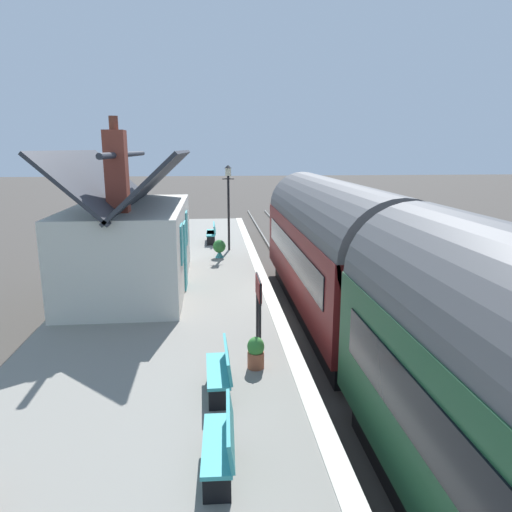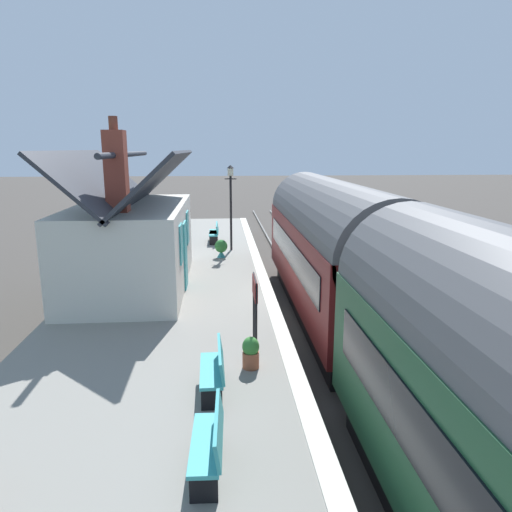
{
  "view_description": "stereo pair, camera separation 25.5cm",
  "coord_description": "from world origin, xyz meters",
  "px_view_note": "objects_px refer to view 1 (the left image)",
  "views": [
    {
      "loc": [
        -13.69,
        2.87,
        5.27
      ],
      "look_at": [
        0.85,
        1.5,
        1.92
      ],
      "focal_mm": 33.07,
      "sensor_mm": 36.0,
      "label": 1
    },
    {
      "loc": [
        -13.71,
        2.61,
        5.27
      ],
      "look_at": [
        0.85,
        1.5,
        1.92
      ],
      "focal_mm": 33.07,
      "sensor_mm": 36.0,
      "label": 2
    }
  ],
  "objects_px": {
    "bench_near_building": "(222,442)",
    "bench_platform_end": "(212,232)",
    "planter_under_sign": "(256,353)",
    "station_sign_board": "(259,294)",
    "bench_by_lamp": "(212,233)",
    "planter_by_door": "(143,226)",
    "planter_corner_building": "(219,248)",
    "bench_mid_platform": "(221,369)",
    "station_building": "(131,242)",
    "train": "(399,301)",
    "lamp_post_platform": "(228,191)"
  },
  "relations": [
    {
      "from": "bench_near_building",
      "to": "bench_platform_end",
      "type": "bearing_deg",
      "value": 0.29
    },
    {
      "from": "planter_under_sign",
      "to": "station_sign_board",
      "type": "bearing_deg",
      "value": -8.33
    },
    {
      "from": "bench_by_lamp",
      "to": "planter_by_door",
      "type": "relative_size",
      "value": 1.74
    },
    {
      "from": "planter_corner_building",
      "to": "planter_by_door",
      "type": "relative_size",
      "value": 0.9
    },
    {
      "from": "bench_mid_platform",
      "to": "planter_under_sign",
      "type": "bearing_deg",
      "value": -36.61
    },
    {
      "from": "bench_by_lamp",
      "to": "bench_near_building",
      "type": "xyz_separation_m",
      "value": [
        -16.18,
        -0.08,
        0.0
      ]
    },
    {
      "from": "station_building",
      "to": "station_sign_board",
      "type": "bearing_deg",
      "value": -144.14
    },
    {
      "from": "planter_corner_building",
      "to": "planter_by_door",
      "type": "height_order",
      "value": "planter_by_door"
    },
    {
      "from": "bench_by_lamp",
      "to": "bench_platform_end",
      "type": "xyz_separation_m",
      "value": [
        0.36,
        0.01,
        0.0
      ]
    },
    {
      "from": "station_building",
      "to": "bench_mid_platform",
      "type": "bearing_deg",
      "value": -159.36
    },
    {
      "from": "bench_platform_end",
      "to": "station_sign_board",
      "type": "xyz_separation_m",
      "value": [
        -12.23,
        -1.01,
        0.71
      ]
    },
    {
      "from": "train",
      "to": "bench_by_lamp",
      "type": "distance_m",
      "value": 13.53
    },
    {
      "from": "planter_corner_building",
      "to": "lamp_post_platform",
      "type": "height_order",
      "value": "lamp_post_platform"
    },
    {
      "from": "planter_corner_building",
      "to": "planter_by_door",
      "type": "bearing_deg",
      "value": 33.46
    },
    {
      "from": "planter_by_door",
      "to": "station_sign_board",
      "type": "height_order",
      "value": "station_sign_board"
    },
    {
      "from": "planter_by_door",
      "to": "planter_corner_building",
      "type": "bearing_deg",
      "value": -146.54
    },
    {
      "from": "train",
      "to": "bench_mid_platform",
      "type": "height_order",
      "value": "train"
    },
    {
      "from": "planter_under_sign",
      "to": "train",
      "type": "bearing_deg",
      "value": -88.17
    },
    {
      "from": "train",
      "to": "planter_under_sign",
      "type": "height_order",
      "value": "train"
    },
    {
      "from": "bench_mid_platform",
      "to": "bench_near_building",
      "type": "relative_size",
      "value": 1.0
    },
    {
      "from": "bench_by_lamp",
      "to": "station_building",
      "type": "bearing_deg",
      "value": 160.01
    },
    {
      "from": "planter_corner_building",
      "to": "station_sign_board",
      "type": "distance_m",
      "value": 8.88
    },
    {
      "from": "planter_corner_building",
      "to": "planter_under_sign",
      "type": "xyz_separation_m",
      "value": [
        -10.0,
        -0.55,
        -0.07
      ]
    },
    {
      "from": "station_building",
      "to": "planter_under_sign",
      "type": "xyz_separation_m",
      "value": [
        -6.08,
        -3.37,
        -1.14
      ]
    },
    {
      "from": "bench_by_lamp",
      "to": "station_sign_board",
      "type": "bearing_deg",
      "value": -175.17
    },
    {
      "from": "train",
      "to": "bench_by_lamp",
      "type": "xyz_separation_m",
      "value": [
        12.97,
        3.77,
        -0.82
      ]
    },
    {
      "from": "train",
      "to": "planter_under_sign",
      "type": "distance_m",
      "value": 3.1
    },
    {
      "from": "station_building",
      "to": "bench_near_building",
      "type": "relative_size",
      "value": 5.04
    },
    {
      "from": "bench_near_building",
      "to": "planter_by_door",
      "type": "xyz_separation_m",
      "value": [
        18.94,
        3.65,
        -0.06
      ]
    },
    {
      "from": "bench_mid_platform",
      "to": "station_sign_board",
      "type": "distance_m",
      "value": 2.43
    },
    {
      "from": "train",
      "to": "bench_by_lamp",
      "type": "relative_size",
      "value": 15.27
    },
    {
      "from": "train",
      "to": "station_sign_board",
      "type": "bearing_deg",
      "value": 68.49
    },
    {
      "from": "train",
      "to": "bench_platform_end",
      "type": "bearing_deg",
      "value": 15.85
    },
    {
      "from": "bench_mid_platform",
      "to": "planter_corner_building",
      "type": "relative_size",
      "value": 1.94
    },
    {
      "from": "planter_corner_building",
      "to": "station_sign_board",
      "type": "bearing_deg",
      "value": -175.28
    },
    {
      "from": "station_sign_board",
      "to": "bench_near_building",
      "type": "bearing_deg",
      "value": 167.84
    },
    {
      "from": "station_building",
      "to": "station_sign_board",
      "type": "distance_m",
      "value": 6.05
    },
    {
      "from": "planter_by_door",
      "to": "lamp_post_platform",
      "type": "bearing_deg",
      "value": -135.7
    },
    {
      "from": "lamp_post_platform",
      "to": "planter_under_sign",
      "type": "bearing_deg",
      "value": -179.47
    },
    {
      "from": "station_building",
      "to": "planter_under_sign",
      "type": "distance_m",
      "value": 7.05
    },
    {
      "from": "planter_corner_building",
      "to": "bench_near_building",
      "type": "bearing_deg",
      "value": 179.13
    },
    {
      "from": "planter_by_door",
      "to": "lamp_post_platform",
      "type": "height_order",
      "value": "lamp_post_platform"
    },
    {
      "from": "bench_near_building",
      "to": "planter_under_sign",
      "type": "xyz_separation_m",
      "value": [
        3.11,
        -0.75,
        -0.15
      ]
    },
    {
      "from": "planter_corner_building",
      "to": "planter_by_door",
      "type": "distance_m",
      "value": 6.98
    },
    {
      "from": "bench_by_lamp",
      "to": "lamp_post_platform",
      "type": "xyz_separation_m",
      "value": [
        -1.64,
        -0.72,
        2.08
      ]
    },
    {
      "from": "bench_mid_platform",
      "to": "bench_by_lamp",
      "type": "bearing_deg",
      "value": 0.48
    },
    {
      "from": "train",
      "to": "bench_platform_end",
      "type": "relative_size",
      "value": 15.27
    },
    {
      "from": "train",
      "to": "planter_under_sign",
      "type": "relative_size",
      "value": 32.51
    },
    {
      "from": "station_building",
      "to": "bench_by_lamp",
      "type": "distance_m",
      "value": 7.49
    },
    {
      "from": "planter_under_sign",
      "to": "station_sign_board",
      "type": "height_order",
      "value": "station_sign_board"
    }
  ]
}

